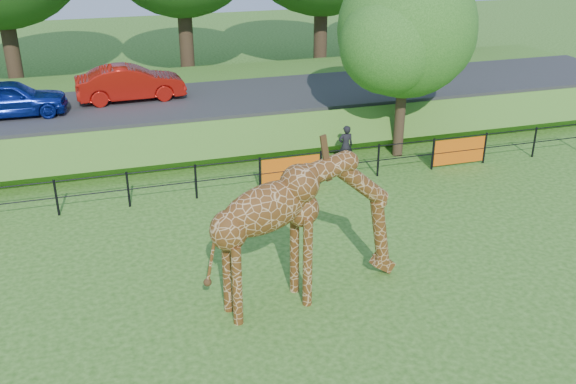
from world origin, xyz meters
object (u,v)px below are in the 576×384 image
(car_red, at_px, (130,83))
(car_blue, at_px, (10,98))
(tree_east, at_px, (408,34))
(giraffe, at_px, (307,230))
(visitor, at_px, (346,146))

(car_red, bearing_deg, car_blue, 99.49)
(car_red, xyz_separation_m, tree_east, (8.87, -4.93, 2.20))
(giraffe, bearing_deg, car_red, 92.55)
(giraffe, relative_size, visitor, 3.31)
(car_blue, xyz_separation_m, visitor, (10.75, -4.47, -1.34))
(car_red, relative_size, visitor, 2.79)
(tree_east, bearing_deg, giraffe, -128.49)
(car_blue, relative_size, tree_east, 0.55)
(giraffe, distance_m, tree_east, 10.18)
(giraffe, bearing_deg, visitor, 52.35)
(giraffe, height_order, car_blue, giraffe)
(tree_east, bearing_deg, visitor, -169.44)
(car_blue, distance_m, tree_east, 13.81)
(visitor, xyz_separation_m, tree_east, (2.26, 0.42, 3.57))
(visitor, bearing_deg, tree_east, -167.09)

